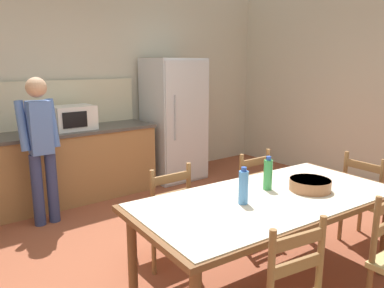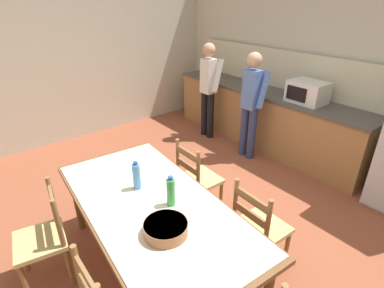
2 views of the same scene
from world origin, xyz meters
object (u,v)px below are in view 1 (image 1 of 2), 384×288
Objects in this scene: microwave at (73,118)px; bottle_near_centre at (243,187)px; chair_side_far_left at (163,215)px; chair_head_end at (368,201)px; person_at_counter at (41,144)px; bottle_off_centre at (268,174)px; dining_table at (269,205)px; refrigerator at (174,120)px; chair_side_far_right at (244,194)px; serving_bowl at (310,184)px.

bottle_near_centre is (0.15, -2.81, -0.19)m from microwave.
bottle_near_centre is 0.94m from chair_side_far_left.
person_at_counter is at bearing 47.11° from chair_head_end.
bottle_near_centre is 1.00× the size of bottle_off_centre.
dining_table is at bearing -81.68° from microwave.
refrigerator is at bearing 69.57° from bottle_off_centre.
microwave is 0.78m from person_at_counter.
bottle_off_centre reaches higher than chair_side_far_right.
bottle_off_centre is at bearing 127.61° from chair_side_far_left.
microwave reaches higher than bottle_off_centre.
chair_side_far_left is (-0.94, 0.07, 0.00)m from chair_side_far_right.
person_at_counter is (-2.09, -0.50, -0.00)m from refrigerator.
refrigerator is 2.88m from bottle_off_centre.
refrigerator reaches higher than person_at_counter.
bottle_near_centre is at bearing -116.27° from refrigerator.
bottle_near_centre is at bearing -162.77° from person_at_counter.
person_at_counter reaches higher than dining_table.
microwave is at bearing 93.11° from bottle_near_centre.
refrigerator reaches higher than serving_bowl.
person_at_counter is (-0.97, 2.31, 0.21)m from dining_table.
serving_bowl is 0.35× the size of chair_side_far_right.
person_at_counter reaches higher than serving_bowl.
chair_head_end reaches higher than serving_bowl.
serving_bowl is (0.77, -2.94, -0.26)m from microwave.
refrigerator is at bearing -76.55° from person_at_counter.
microwave is at bearing 101.01° from bottle_off_centre.
serving_bowl is at bearing -151.11° from person_at_counter.
bottle_near_centre is 0.17× the size of person_at_counter.
chair_side_far_right is 1.00× the size of chair_head_end.
chair_side_far_right and chair_side_far_left have the same top height.
bottle_near_centre reaches higher than chair_side_far_right.
bottle_near_centre is at bearing -86.89° from microwave.
chair_side_far_right is (0.17, 0.86, -0.37)m from serving_bowl.
dining_table is 0.96m from chair_side_far_left.
bottle_near_centre is 0.30× the size of chair_head_end.
dining_table is at bearing -111.67° from refrigerator.
refrigerator is 5.65× the size of serving_bowl.
bottle_off_centre is at bearing 46.11° from dining_table.
chair_head_end is at bearing -4.23° from dining_table.
chair_side_far_left is at bearing -159.22° from person_at_counter.
dining_table is 1.35× the size of person_at_counter.
serving_bowl is 1.26m from chair_side_far_left.
microwave is at bearing 179.29° from refrigerator.
refrigerator is 2.15m from person_at_counter.
person_at_counter is at bearing 116.33° from bottle_off_centre.
microwave is 0.55× the size of chair_side_far_right.
chair_side_far_right is 1.18m from chair_head_end.
bottle_off_centre is 0.99m from chair_side_far_left.
refrigerator is 2.96m from chair_head_end.
chair_side_far_left reaches higher than dining_table.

